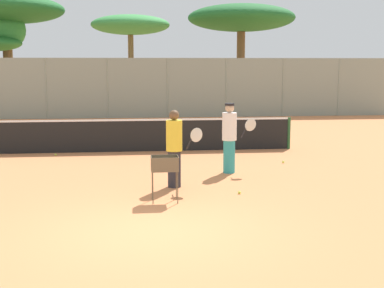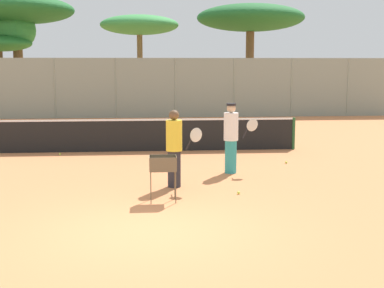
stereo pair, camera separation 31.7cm
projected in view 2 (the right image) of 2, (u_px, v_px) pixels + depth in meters
The scene contains 15 objects.
ground_plane at pixel (146, 231), 9.18m from camera, with size 80.00×80.00×0.00m, color #D37F4C.
tennis_net at pixel (146, 134), 17.52m from camera, with size 10.01×0.10×1.07m.
back_fence at pixel (146, 88), 28.31m from camera, with size 28.48×0.08×3.16m.
tree_0 at pixel (19, 10), 32.52m from camera, with size 6.70×6.70×6.94m.
tree_1 at pixel (139, 26), 32.85m from camera, with size 4.83×4.83×5.82m.
tree_2 at pixel (250, 19), 33.34m from camera, with size 6.70×6.70×6.53m.
tree_3 at pixel (16, 32), 32.34m from camera, with size 2.41×2.41×6.08m.
tree_4 at pixel (0, 44), 31.87m from camera, with size 3.79×3.79×4.53m.
player_white_outfit at pixel (231, 137), 13.97m from camera, with size 0.94×0.38×1.84m.
player_red_cap at pixel (174, 148), 12.37m from camera, with size 0.85×0.56×1.80m.
ball_cart at pixel (163, 167), 11.08m from camera, with size 0.56×0.41×0.96m.
tennis_ball_0 at pixel (239, 193), 11.79m from camera, with size 0.07×0.07×0.07m, color #D1E54C.
tennis_ball_2 at pixel (179, 173), 13.86m from camera, with size 0.07×0.07×0.07m, color #D1E54C.
tennis_ball_3 at pixel (286, 162), 15.43m from camera, with size 0.07×0.07×0.07m, color #D1E54C.
tennis_ball_5 at pixel (60, 154), 16.85m from camera, with size 0.07×0.07×0.07m, color #D1E54C.
Camera 2 is at (0.03, -8.89, 2.85)m, focal length 50.00 mm.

